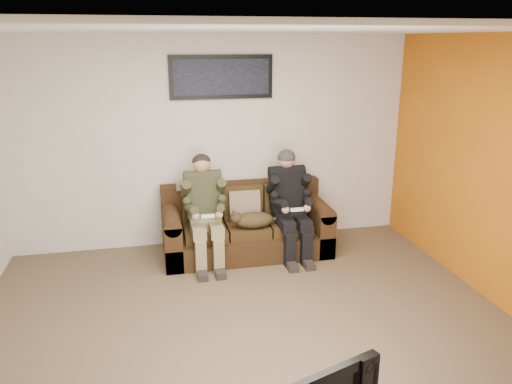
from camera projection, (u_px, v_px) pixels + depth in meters
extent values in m
plane|color=brown|center=(251.00, 333.00, 4.49)|extent=(5.00, 5.00, 0.00)
plane|color=silver|center=(250.00, 30.00, 3.73)|extent=(5.00, 5.00, 0.00)
plane|color=beige|center=(213.00, 143.00, 6.21)|extent=(5.00, 0.00, 5.00)
plane|color=beige|center=(364.00, 359.00, 2.01)|extent=(5.00, 0.00, 5.00)
cube|color=#321E0F|center=(246.00, 242.00, 6.15)|extent=(2.00, 0.87, 0.27)
cube|color=#321E0F|center=(241.00, 202.00, 6.35)|extent=(2.00, 0.18, 0.55)
cube|color=#321E0F|center=(172.00, 238.00, 5.92)|extent=(0.20, 0.87, 0.55)
cube|color=#321E0F|center=(316.00, 226.00, 6.29)|extent=(0.20, 0.87, 0.55)
cylinder|color=#321E0F|center=(171.00, 216.00, 5.84)|extent=(0.20, 0.87, 0.20)
cylinder|color=#321E0F|center=(317.00, 206.00, 6.21)|extent=(0.20, 0.87, 0.20)
cube|color=#3B2912|center=(205.00, 232.00, 5.94)|extent=(0.49, 0.55, 0.13)
cube|color=#3B2912|center=(202.00, 204.00, 6.11)|extent=(0.49, 0.13, 0.40)
cube|color=#3B2912|center=(247.00, 228.00, 6.05)|extent=(0.49, 0.55, 0.13)
cube|color=#3B2912|center=(243.00, 201.00, 6.21)|extent=(0.49, 0.13, 0.40)
cube|color=#3B2912|center=(288.00, 225.00, 6.15)|extent=(0.49, 0.55, 0.13)
cube|color=#3B2912|center=(283.00, 198.00, 6.32)|extent=(0.49, 0.13, 0.40)
cube|color=#826D55|center=(244.00, 205.00, 6.12)|extent=(0.38, 0.18, 0.38)
cube|color=gray|center=(193.00, 185.00, 6.12)|extent=(0.41, 0.20, 0.07)
cube|color=#887D55|center=(205.00, 222.00, 5.88)|extent=(0.36, 0.30, 0.14)
cube|color=#33351F|center=(203.00, 195.00, 5.88)|extent=(0.40, 0.30, 0.53)
cylinder|color=#33351F|center=(202.00, 178.00, 5.84)|extent=(0.44, 0.18, 0.18)
sphere|color=#A5775E|center=(202.00, 164.00, 5.81)|extent=(0.21, 0.21, 0.21)
cube|color=#887D55|center=(198.00, 229.00, 5.67)|extent=(0.15, 0.42, 0.13)
cube|color=#887D55|center=(216.00, 228.00, 5.71)|extent=(0.15, 0.42, 0.13)
cube|color=#887D55|center=(201.00, 258.00, 5.56)|extent=(0.12, 0.13, 0.40)
cube|color=#887D55|center=(219.00, 256.00, 5.60)|extent=(0.12, 0.13, 0.40)
cube|color=black|center=(202.00, 274.00, 5.53)|extent=(0.11, 0.26, 0.08)
cube|color=black|center=(220.00, 272.00, 5.57)|extent=(0.11, 0.26, 0.08)
cylinder|color=#33351F|center=(186.00, 190.00, 5.75)|extent=(0.11, 0.30, 0.28)
cylinder|color=#33351F|center=(220.00, 188.00, 5.83)|extent=(0.11, 0.30, 0.28)
cylinder|color=#33351F|center=(191.00, 209.00, 5.59)|extent=(0.14, 0.32, 0.15)
cylinder|color=#33351F|center=(221.00, 207.00, 5.66)|extent=(0.14, 0.32, 0.15)
sphere|color=#A5775E|center=(196.00, 216.00, 5.50)|extent=(0.09, 0.09, 0.09)
sphere|color=#A5775E|center=(219.00, 215.00, 5.56)|extent=(0.09, 0.09, 0.09)
cube|color=white|center=(208.00, 216.00, 5.51)|extent=(0.15, 0.04, 0.03)
ellipsoid|color=black|center=(201.00, 161.00, 5.82)|extent=(0.22, 0.22, 0.17)
cube|color=black|center=(289.00, 216.00, 6.09)|extent=(0.36, 0.30, 0.14)
cube|color=black|center=(287.00, 190.00, 6.09)|extent=(0.40, 0.30, 0.53)
cylinder|color=black|center=(287.00, 173.00, 6.05)|extent=(0.44, 0.18, 0.18)
sphere|color=tan|center=(287.00, 160.00, 6.02)|extent=(0.21, 0.21, 0.21)
cube|color=black|center=(285.00, 223.00, 5.88)|extent=(0.15, 0.42, 0.13)
cube|color=black|center=(301.00, 221.00, 5.92)|extent=(0.15, 0.42, 0.13)
cube|color=black|center=(289.00, 250.00, 5.77)|extent=(0.12, 0.13, 0.40)
cube|color=black|center=(306.00, 248.00, 5.81)|extent=(0.12, 0.13, 0.40)
cube|color=black|center=(291.00, 265.00, 5.75)|extent=(0.11, 0.26, 0.08)
cube|color=black|center=(308.00, 264.00, 5.79)|extent=(0.11, 0.26, 0.08)
cylinder|color=black|center=(273.00, 185.00, 5.96)|extent=(0.11, 0.30, 0.28)
cylinder|color=black|center=(304.00, 183.00, 6.04)|extent=(0.11, 0.30, 0.28)
cylinder|color=black|center=(280.00, 203.00, 5.80)|extent=(0.14, 0.32, 0.15)
cylinder|color=black|center=(307.00, 201.00, 5.87)|extent=(0.14, 0.32, 0.15)
sphere|color=tan|center=(286.00, 210.00, 5.72)|extent=(0.09, 0.09, 0.09)
sphere|color=tan|center=(307.00, 208.00, 5.77)|extent=(0.09, 0.09, 0.09)
cube|color=white|center=(297.00, 210.00, 5.72)|extent=(0.15, 0.04, 0.03)
ellipsoid|color=black|center=(287.00, 157.00, 6.01)|extent=(0.22, 0.22, 0.19)
ellipsoid|color=#4B3A1D|center=(254.00, 220.00, 5.87)|extent=(0.47, 0.26, 0.19)
sphere|color=#4B3A1D|center=(236.00, 218.00, 5.78)|extent=(0.14, 0.14, 0.14)
cone|color=#4B3A1D|center=(235.00, 213.00, 5.72)|extent=(0.04, 0.04, 0.04)
cone|color=#4B3A1D|center=(233.00, 211.00, 5.79)|extent=(0.04, 0.04, 0.04)
cylinder|color=#4B3A1D|center=(272.00, 220.00, 5.98)|extent=(0.26, 0.13, 0.08)
cube|color=black|center=(221.00, 77.00, 5.97)|extent=(1.25, 0.04, 0.52)
cube|color=black|center=(222.00, 77.00, 5.95)|extent=(1.15, 0.01, 0.42)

